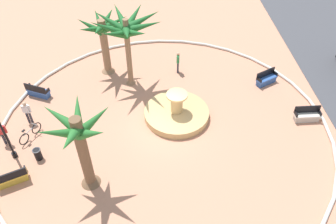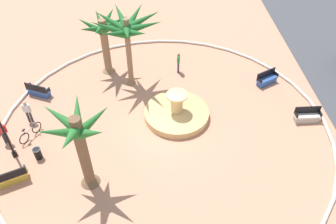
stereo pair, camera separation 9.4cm
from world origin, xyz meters
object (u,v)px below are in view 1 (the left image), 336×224
bench_east (38,92)px  trash_bin (38,154)px  person_pedestrian_stroll (178,61)px  person_cyclist_helmet (3,132)px  bench_southeast (266,79)px  bench_west (307,116)px  bench_north (12,178)px  palm_tree_near_fountain (127,30)px  person_cyclist_photo (27,111)px  lamppost (2,128)px  bicycle_red_frame (30,133)px  palm_tree_by_curb (103,34)px  fountain (177,113)px  palm_tree_mid_plaza (79,139)px

bench_east → trash_bin: (5.48, 1.22, 0.04)m
person_pedestrian_stroll → person_cyclist_helmet: bearing=-58.4°
bench_southeast → person_pedestrian_stroll: (-1.67, -6.07, 0.59)m
bench_west → bench_north: 17.26m
bench_north → palm_tree_near_fountain: bearing=143.9°
person_cyclist_photo → lamppost: bearing=-4.4°
palm_tree_near_fountain → person_cyclist_helmet: (5.31, -7.07, -3.28)m
person_cyclist_photo → person_pedestrian_stroll: size_ratio=0.96×
bench_north → person_pedestrian_stroll: size_ratio=0.99×
bench_east → bicycle_red_frame: size_ratio=1.10×
bench_east → person_cyclist_photo: 2.58m
palm_tree_by_curb → bench_east: palm_tree_by_curb is taller
bench_southeast → person_pedestrian_stroll: bearing=-105.4°
palm_tree_near_fountain → person_cyclist_helmet: 9.43m
fountain → bench_southeast: 7.18m
bicycle_red_frame → person_pedestrian_stroll: bearing=123.7°
bench_west → bicycle_red_frame: size_ratio=1.06×
lamppost → fountain: bearing=106.6°
palm_tree_near_fountain → person_cyclist_helmet: bearing=-53.1°
lamppost → person_cyclist_helmet: (-1.04, -0.72, -1.38)m
bench_west → bench_north: same height
palm_tree_by_curb → bench_north: 10.85m
bench_west → fountain: bearing=-95.6°
palm_tree_mid_plaza → bench_southeast: (-7.79, 11.35, -3.00)m
person_pedestrian_stroll → bicycle_red_frame: bearing=-56.3°
bench_southeast → bench_west: bearing=21.3°
palm_tree_mid_plaza → person_cyclist_helmet: 6.47m
bench_east → bench_southeast: same height
lamppost → person_cyclist_helmet: 1.87m
fountain → bench_east: size_ratio=2.43×
palm_tree_near_fountain → lamppost: palm_tree_near_fountain is taller
fountain → bench_west: (0.78, 8.00, 0.07)m
lamppost → bench_west: bearing=96.5°
fountain → palm_tree_near_fountain: bearing=-140.8°
palm_tree_near_fountain → lamppost: (6.35, -6.35, -1.90)m
palm_tree_by_curb → palm_tree_near_fountain: bearing=49.2°
lamppost → person_cyclist_photo: size_ratio=2.40×
bicycle_red_frame → person_cyclist_helmet: size_ratio=0.95×
bench_west → bicycle_red_frame: bearing=-87.9°
fountain → person_pedestrian_stroll: 4.76m
trash_bin → person_cyclist_photo: bearing=-158.3°
bench_east → person_pedestrian_stroll: 9.80m
bench_west → person_cyclist_photo: person_cyclist_photo is taller
palm_tree_mid_plaza → person_pedestrian_stroll: 11.10m
bench_west → lamppost: bearing=-83.5°
palm_tree_near_fountain → bicycle_red_frame: size_ratio=3.39×
bench_north → person_cyclist_photo: (-4.52, -0.21, 0.55)m
palm_tree_by_curb → person_pedestrian_stroll: size_ratio=2.60×
person_cyclist_photo → bench_north: bearing=2.6°
bicycle_red_frame → person_cyclist_helmet: 1.46m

